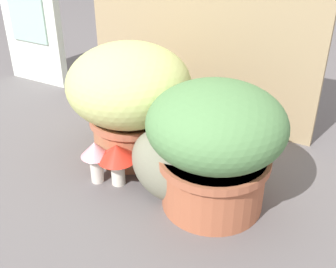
% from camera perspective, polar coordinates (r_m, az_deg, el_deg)
% --- Properties ---
extents(ground_plane, '(6.00, 6.00, 0.00)m').
position_cam_1_polar(ground_plane, '(1.42, -6.37, -5.41)').
color(ground_plane, '#5D5859').
extents(cardboard_backdrop, '(0.95, 0.03, 0.71)m').
position_cam_1_polar(cardboard_backdrop, '(1.63, 4.21, 13.44)').
color(cardboard_backdrop, tan).
rests_on(cardboard_backdrop, ground).
extents(grass_planter, '(0.41, 0.41, 0.41)m').
position_cam_1_polar(grass_planter, '(1.41, -5.28, 5.29)').
color(grass_planter, '#B46D49').
rests_on(grass_planter, ground).
extents(leafy_planter, '(0.39, 0.39, 0.38)m').
position_cam_1_polar(leafy_planter, '(1.17, 6.45, -1.23)').
color(leafy_planter, '#AF5E3F').
rests_on(leafy_planter, ground).
extents(cat, '(0.37, 0.24, 0.32)m').
position_cam_1_polar(cat, '(1.24, 0.43, -4.14)').
color(cat, gray).
rests_on(cat, ground).
extents(mushroom_ornament_pink, '(0.09, 0.09, 0.15)m').
position_cam_1_polar(mushroom_ornament_pink, '(1.34, -9.87, -2.79)').
color(mushroom_ornament_pink, silver).
rests_on(mushroom_ornament_pink, ground).
extents(mushroom_ornament_red, '(0.12, 0.12, 0.14)m').
position_cam_1_polar(mushroom_ornament_red, '(1.31, -6.98, -2.94)').
color(mushroom_ornament_red, silver).
rests_on(mushroom_ornament_red, ground).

